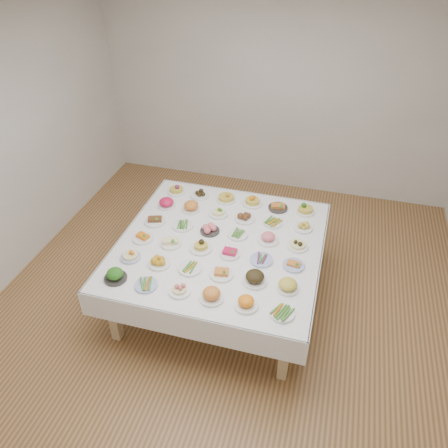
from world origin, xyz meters
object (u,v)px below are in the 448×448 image
(dish_18, at_px, (155,220))
(display_table, at_px, (220,248))
(dish_0, at_px, (115,275))
(dish_35, at_px, (305,208))

(dish_18, bearing_deg, display_table, -10.90)
(display_table, distance_m, dish_18, 0.79)
(dish_18, bearing_deg, dish_0, -90.10)
(display_table, distance_m, dish_35, 1.09)
(display_table, relative_size, dish_18, 8.97)
(dish_18, relative_size, dish_35, 1.08)
(display_table, distance_m, dish_0, 1.09)
(display_table, height_order, dish_0, dish_0)
(dish_0, height_order, dish_18, dish_0)
(display_table, xyz_separation_m, dish_18, (-0.77, 0.15, 0.10))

